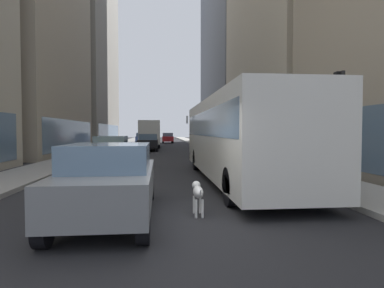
{
  "coord_description": "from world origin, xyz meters",
  "views": [
    {
      "loc": [
        -0.13,
        -6.8,
        1.89
      ],
      "look_at": [
        1.12,
        5.63,
        1.4
      ],
      "focal_mm": 30.62,
      "sensor_mm": 36.0,
      "label": 1
    }
  ],
  "objects": [
    {
      "name": "building_right_mid",
      "position": [
        11.9,
        22.07,
        9.43
      ],
      "size": [
        8.37,
        18.39,
        18.88
      ],
      "color": "#B2A893",
      "rests_on": "ground"
    },
    {
      "name": "transit_bus",
      "position": [
        2.8,
        5.38,
        1.78
      ],
      "size": [
        2.78,
        11.53,
        3.05
      ],
      "color": "silver",
      "rests_on": "ground"
    },
    {
      "name": "car_black_suv",
      "position": [
        -1.2,
        25.0,
        0.82
      ],
      "size": [
        1.87,
        4.2,
        1.62
      ],
      "color": "black",
      "rests_on": "ground"
    },
    {
      "name": "ground_plane",
      "position": [
        0.0,
        35.0,
        0.0
      ],
      "size": [
        120.0,
        120.0,
        0.0
      ],
      "primitive_type": "plane",
      "color": "#232326"
    },
    {
      "name": "car_yellow_taxi",
      "position": [
        -2.8,
        11.96,
        0.82
      ],
      "size": [
        1.78,
        4.45,
        1.62
      ],
      "color": "yellow",
      "rests_on": "ground"
    },
    {
      "name": "car_grey_wagon",
      "position": [
        -1.2,
        0.43,
        0.82
      ],
      "size": [
        1.82,
        4.53,
        1.62
      ],
      "color": "slate",
      "rests_on": "ground"
    },
    {
      "name": "sidewalk_right",
      "position": [
        5.7,
        35.0,
        0.07
      ],
      "size": [
        2.4,
        110.0,
        0.15
      ],
      "primitive_type": "cube",
      "color": "#ADA89E",
      "rests_on": "ground"
    },
    {
      "name": "car_red_coupe",
      "position": [
        1.2,
        44.98,
        0.82
      ],
      "size": [
        1.72,
        4.2,
        1.62
      ],
      "color": "red",
      "rests_on": "ground"
    },
    {
      "name": "dalmatian_dog",
      "position": [
        0.74,
        0.49,
        0.51
      ],
      "size": [
        0.22,
        0.96,
        0.72
      ],
      "color": "white",
      "rests_on": "ground"
    },
    {
      "name": "traffic_light_near",
      "position": [
        4.9,
        1.87,
        2.44
      ],
      "size": [
        0.24,
        0.41,
        3.4
      ],
      "color": "black",
      "rests_on": "sidewalk_right"
    },
    {
      "name": "building_right_far",
      "position": [
        11.9,
        44.12,
        17.33
      ],
      "size": [
        8.16,
        23.76,
        34.68
      ],
      "color": "slate",
      "rests_on": "ground"
    },
    {
      "name": "sidewalk_left",
      "position": [
        -5.7,
        35.0,
        0.07
      ],
      "size": [
        2.4,
        110.0,
        0.15
      ],
      "primitive_type": "cube",
      "color": "gray",
      "rests_on": "ground"
    },
    {
      "name": "box_truck",
      "position": [
        -1.2,
        31.46,
        1.67
      ],
      "size": [
        2.3,
        7.5,
        3.05
      ],
      "color": "#A51919",
      "rests_on": "ground"
    },
    {
      "name": "building_left_far",
      "position": [
        -11.9,
        41.08,
        12.55
      ],
      "size": [
        9.58,
        20.57,
        25.13
      ],
      "color": "gray",
      "rests_on": "ground"
    },
    {
      "name": "car_blue_hatchback",
      "position": [
        -2.8,
        45.3,
        0.82
      ],
      "size": [
        1.9,
        4.32,
        1.62
      ],
      "color": "#4C6BB7",
      "rests_on": "ground"
    }
  ]
}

